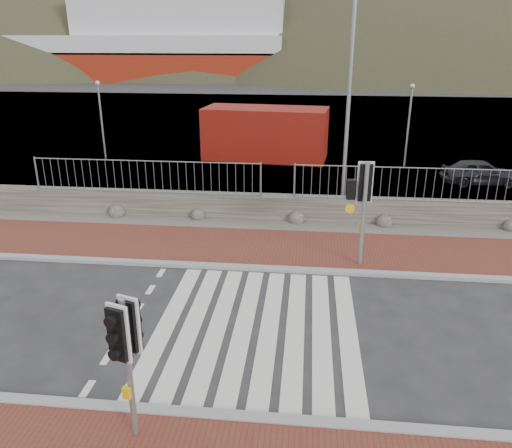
# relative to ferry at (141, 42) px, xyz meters

# --- Properties ---
(ground) EXTENTS (220.00, 220.00, 0.00)m
(ground) POSITION_rel_ferry_xyz_m (24.65, -67.90, -5.36)
(ground) COLOR #28282B
(ground) RESTS_ON ground
(sidewalk_far) EXTENTS (40.00, 3.00, 0.08)m
(sidewalk_far) POSITION_rel_ferry_xyz_m (24.65, -63.40, -5.32)
(sidewalk_far) COLOR brown
(sidewalk_far) RESTS_ON ground
(kerb_near) EXTENTS (40.00, 0.25, 0.12)m
(kerb_near) POSITION_rel_ferry_xyz_m (24.65, -70.90, -5.31)
(kerb_near) COLOR gray
(kerb_near) RESTS_ON ground
(kerb_far) EXTENTS (40.00, 0.25, 0.12)m
(kerb_far) POSITION_rel_ferry_xyz_m (24.65, -64.90, -5.31)
(kerb_far) COLOR gray
(kerb_far) RESTS_ON ground
(zebra_crossing) EXTENTS (4.62, 5.60, 0.01)m
(zebra_crossing) POSITION_rel_ferry_xyz_m (24.65, -67.90, -5.36)
(zebra_crossing) COLOR silver
(zebra_crossing) RESTS_ON ground
(gravel_strip) EXTENTS (40.00, 1.50, 0.06)m
(gravel_strip) POSITION_rel_ferry_xyz_m (24.65, -61.40, -5.33)
(gravel_strip) COLOR #59544C
(gravel_strip) RESTS_ON ground
(stone_wall) EXTENTS (40.00, 0.60, 0.90)m
(stone_wall) POSITION_rel_ferry_xyz_m (24.65, -60.60, -4.91)
(stone_wall) COLOR #423E36
(stone_wall) RESTS_ON ground
(railing) EXTENTS (18.07, 0.07, 1.22)m
(railing) POSITION_rel_ferry_xyz_m (24.65, -60.75, -3.54)
(railing) COLOR gray
(railing) RESTS_ON stone_wall
(quay) EXTENTS (120.00, 40.00, 0.50)m
(quay) POSITION_rel_ferry_xyz_m (24.65, -40.00, -5.36)
(quay) COLOR #4C4C4F
(quay) RESTS_ON ground
(water) EXTENTS (220.00, 50.00, 0.05)m
(water) POSITION_rel_ferry_xyz_m (24.65, -5.00, -5.36)
(water) COLOR #3F4C54
(water) RESTS_ON ground
(ferry) EXTENTS (50.00, 16.00, 20.00)m
(ferry) POSITION_rel_ferry_xyz_m (0.00, 0.00, 0.00)
(ferry) COLOR maroon
(ferry) RESTS_ON ground
(hills_backdrop) EXTENTS (254.00, 90.00, 100.00)m
(hills_backdrop) POSITION_rel_ferry_xyz_m (31.40, 20.00, -28.42)
(hills_backdrop) COLOR #2F3821
(hills_backdrop) RESTS_ON ground
(traffic_signal_near) EXTENTS (0.43, 0.33, 2.64)m
(traffic_signal_near) POSITION_rel_ferry_xyz_m (22.98, -71.47, -3.46)
(traffic_signal_near) COLOR gray
(traffic_signal_near) RESTS_ON ground
(traffic_signal_far) EXTENTS (0.75, 0.30, 3.13)m
(traffic_signal_far) POSITION_rel_ferry_xyz_m (27.27, -64.35, -3.10)
(traffic_signal_far) COLOR gray
(traffic_signal_far) RESTS_ON ground
(streetlight) EXTENTS (1.68, 0.38, 7.94)m
(streetlight) POSITION_rel_ferry_xyz_m (27.17, -59.78, -0.89)
(streetlight) COLOR gray
(streetlight) RESTS_ON ground
(shipping_container) EXTENTS (6.79, 3.42, 2.72)m
(shipping_container) POSITION_rel_ferry_xyz_m (23.36, -50.98, -4.00)
(shipping_container) COLOR maroon
(shipping_container) RESTS_ON ground
(car_a) EXTENTS (3.41, 1.51, 1.14)m
(car_a) POSITION_rel_ferry_xyz_m (33.44, -55.07, -4.79)
(car_a) COLOR black
(car_a) RESTS_ON ground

